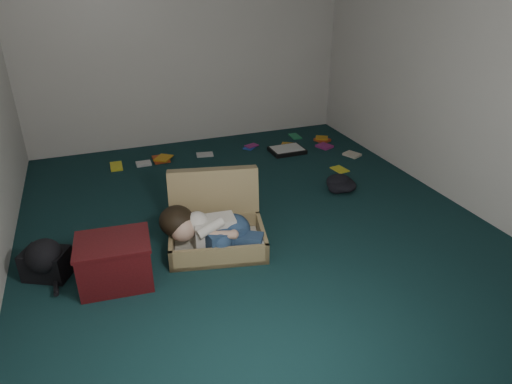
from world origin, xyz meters
TOP-DOWN VIEW (x-y plane):
  - floor at (0.00, 0.00)m, footprint 4.50×4.50m
  - wall_back at (0.00, 2.25)m, footprint 4.50×0.00m
  - wall_front at (0.00, -2.25)m, footprint 4.50×0.00m
  - wall_right at (2.00, 0.00)m, footprint 0.00×4.50m
  - suitcase at (-0.38, -0.21)m, footprint 0.91×0.89m
  - person at (-0.48, -0.39)m, footprint 0.79×0.53m
  - maroon_bin at (-1.22, -0.53)m, footprint 0.55×0.45m
  - backpack at (-1.70, -0.27)m, footprint 0.50×0.47m
  - clothing_pile at (1.14, 0.28)m, footprint 0.46×0.41m
  - paper_tray at (1.00, 1.42)m, footprint 0.42×0.31m
  - book_scatter at (0.63, 1.52)m, footprint 2.92×1.39m

SIDE VIEW (x-z plane):
  - floor at x=0.00m, z-range 0.00..0.00m
  - book_scatter at x=0.63m, z-range 0.00..0.02m
  - paper_tray at x=1.00m, z-range 0.00..0.06m
  - clothing_pile at x=1.14m, z-range 0.00..0.13m
  - backpack at x=-1.70m, z-range 0.00..0.24m
  - suitcase at x=-0.38m, z-range -0.11..0.45m
  - maroon_bin at x=-1.22m, z-range 0.00..0.36m
  - person at x=-0.48m, z-range 0.04..0.39m
  - wall_back at x=0.00m, z-range -0.95..3.55m
  - wall_front at x=0.00m, z-range -0.95..3.55m
  - wall_right at x=2.00m, z-range -0.95..3.55m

